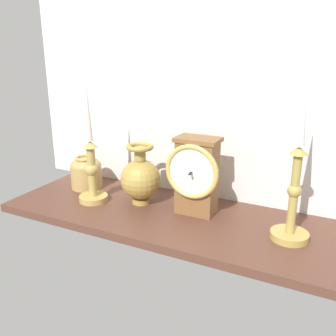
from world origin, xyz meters
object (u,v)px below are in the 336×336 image
Objects in this scene: candlestick_tall_left at (92,167)px; brass_vase_jar at (86,172)px; mantel_clock at (196,175)px; candlestick_tall_center at (294,192)px; brass_vase_bulbous at (141,178)px.

brass_vase_jar is at bearing 137.29° from candlestick_tall_left.
candlestick_tall_left is 3.46× the size of brass_vase_jar.
mantel_clock is 27.71cm from candlestick_tall_center.
candlestick_tall_left is at bearing -159.69° from brass_vase_bulbous.
brass_vase_jar is at bearing 175.27° from candlestick_tall_center.
mantel_clock is 0.57× the size of candlestick_tall_center.
candlestick_tall_left is at bearing -169.55° from mantel_clock.
mantel_clock is at bearing 2.09° from brass_vase_bulbous.
mantel_clock is 1.20× the size of brass_vase_bulbous.
mantel_clock reaches higher than brass_vase_jar.
brass_vase_bulbous is at bearing -177.91° from mantel_clock.
brass_vase_jar is (-9.46, 8.74, -5.56)cm from candlestick_tall_left.
candlestick_tall_center is 45.96cm from brass_vase_bulbous.
candlestick_tall_center reaches higher than brass_vase_jar.
candlestick_tall_center is at bearing -4.73° from brass_vase_jar.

